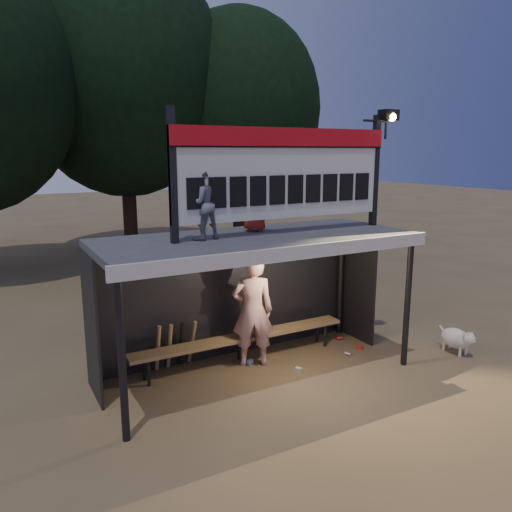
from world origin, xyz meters
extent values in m
plane|color=brown|center=(0.00, 0.00, 0.00)|extent=(80.00, 80.00, 0.00)
imported|color=white|center=(0.11, 0.36, 0.97)|extent=(0.83, 0.69, 1.93)
imported|color=slate|center=(-0.89, 0.07, 2.86)|extent=(0.59, 0.49, 1.08)
imported|color=#AC281A|center=(0.19, 0.42, 2.80)|extent=(0.55, 0.52, 0.95)
cube|color=#3E3E41|center=(0.00, 0.00, 2.26)|extent=(5.00, 2.00, 0.12)
cube|color=silver|center=(0.00, -1.02, 2.22)|extent=(5.10, 0.06, 0.20)
cylinder|color=black|center=(-2.40, -0.90, 1.10)|extent=(0.10, 0.10, 2.20)
cylinder|color=black|center=(2.40, -0.90, 1.10)|extent=(0.10, 0.10, 2.20)
cylinder|color=black|center=(-2.40, 0.90, 1.10)|extent=(0.10, 0.10, 2.20)
cylinder|color=black|center=(2.40, 0.90, 1.10)|extent=(0.10, 0.10, 2.20)
cube|color=black|center=(0.00, 1.00, 1.10)|extent=(5.00, 0.04, 2.20)
cube|color=black|center=(-2.50, 0.50, 1.10)|extent=(0.04, 1.00, 2.20)
cube|color=black|center=(2.50, 0.50, 1.10)|extent=(0.04, 1.00, 2.20)
cylinder|color=black|center=(0.00, 1.00, 2.15)|extent=(5.00, 0.06, 0.06)
cube|color=black|center=(-1.35, 0.00, 3.27)|extent=(0.10, 0.10, 1.90)
cube|color=black|center=(2.35, 0.00, 3.27)|extent=(0.10, 0.10, 1.90)
cube|color=silver|center=(0.50, 0.00, 3.27)|extent=(3.80, 0.08, 1.40)
cube|color=#B80D16|center=(0.50, -0.05, 3.83)|extent=(3.80, 0.04, 0.28)
cube|color=black|center=(0.50, -0.06, 3.68)|extent=(3.80, 0.02, 0.03)
cube|color=black|center=(-1.03, -0.05, 3.02)|extent=(0.27, 0.03, 0.45)
cube|color=black|center=(-0.69, -0.05, 3.02)|extent=(0.27, 0.03, 0.45)
cube|color=black|center=(-0.35, -0.05, 3.02)|extent=(0.27, 0.03, 0.45)
cube|color=black|center=(-0.01, -0.05, 3.02)|extent=(0.27, 0.03, 0.45)
cube|color=black|center=(0.33, -0.05, 3.02)|extent=(0.27, 0.03, 0.45)
cube|color=black|center=(0.67, -0.05, 3.02)|extent=(0.27, 0.03, 0.45)
cube|color=black|center=(1.01, -0.05, 3.02)|extent=(0.27, 0.03, 0.45)
cube|color=black|center=(1.35, -0.05, 3.02)|extent=(0.27, 0.03, 0.45)
cube|color=black|center=(1.69, -0.05, 3.02)|extent=(0.27, 0.03, 0.45)
cube|color=black|center=(2.03, -0.05, 3.02)|extent=(0.27, 0.03, 0.45)
cylinder|color=black|center=(2.30, 0.00, 4.12)|extent=(0.50, 0.04, 0.04)
cylinder|color=black|center=(2.55, 0.00, 3.97)|extent=(0.04, 0.04, 0.30)
cube|color=black|center=(2.55, -0.05, 4.22)|extent=(0.30, 0.22, 0.18)
sphere|color=#FFD88C|center=(2.55, -0.14, 4.18)|extent=(0.14, 0.14, 0.14)
cube|color=#967447|center=(0.00, 0.55, 0.45)|extent=(4.00, 0.35, 0.06)
cylinder|color=black|center=(-1.70, 0.43, 0.23)|extent=(0.05, 0.05, 0.45)
cylinder|color=black|center=(-1.70, 0.67, 0.23)|extent=(0.05, 0.05, 0.45)
cylinder|color=black|center=(0.00, 0.43, 0.23)|extent=(0.05, 0.05, 0.45)
cylinder|color=black|center=(0.00, 0.67, 0.23)|extent=(0.05, 0.05, 0.45)
cylinder|color=black|center=(1.70, 0.43, 0.23)|extent=(0.05, 0.05, 0.45)
cylinder|color=black|center=(1.70, 0.67, 0.23)|extent=(0.05, 0.05, 0.45)
cylinder|color=#301E15|center=(1.00, 11.50, 2.09)|extent=(0.50, 0.50, 4.18)
ellipsoid|color=black|center=(1.00, 11.50, 6.18)|extent=(7.22, 7.22, 8.36)
cylinder|color=black|center=(5.00, 10.50, 1.76)|extent=(0.50, 0.50, 3.52)
ellipsoid|color=black|center=(5.00, 10.50, 5.20)|extent=(6.08, 6.08, 7.04)
ellipsoid|color=#EEE4CE|center=(3.61, -0.96, 0.27)|extent=(0.36, 0.58, 0.36)
sphere|color=silver|center=(3.61, -1.24, 0.36)|extent=(0.22, 0.22, 0.22)
cone|color=beige|center=(3.61, -1.34, 0.34)|extent=(0.10, 0.10, 0.10)
cone|color=beige|center=(3.56, -1.26, 0.46)|extent=(0.06, 0.06, 0.07)
cone|color=beige|center=(3.66, -1.26, 0.46)|extent=(0.06, 0.06, 0.07)
cylinder|color=white|center=(3.53, -1.14, 0.09)|extent=(0.05, 0.05, 0.18)
cylinder|color=white|center=(3.69, -1.14, 0.09)|extent=(0.05, 0.05, 0.18)
cylinder|color=silver|center=(3.53, -0.78, 0.09)|extent=(0.05, 0.05, 0.18)
cylinder|color=white|center=(3.69, -0.78, 0.09)|extent=(0.05, 0.05, 0.18)
cylinder|color=beige|center=(3.61, -0.66, 0.34)|extent=(0.04, 0.16, 0.14)
cylinder|color=#A57C4D|center=(-1.42, 0.82, 0.43)|extent=(0.09, 0.27, 0.84)
cylinder|color=#A1794B|center=(-1.22, 0.82, 0.43)|extent=(0.07, 0.30, 0.83)
cylinder|color=black|center=(-1.02, 0.82, 0.43)|extent=(0.09, 0.33, 0.83)
cylinder|color=olive|center=(-0.82, 0.82, 0.43)|extent=(0.09, 0.35, 0.82)
cube|color=#B4211E|center=(2.18, 0.00, 0.04)|extent=(0.12, 0.12, 0.08)
cylinder|color=silver|center=(1.80, -0.14, 0.04)|extent=(0.10, 0.13, 0.07)
cube|color=beige|center=(0.63, -0.29, 0.04)|extent=(0.10, 0.12, 0.08)
cylinder|color=#AC291D|center=(2.14, 0.54, 0.04)|extent=(0.13, 0.10, 0.07)
cube|color=#B1B1B6|center=(0.08, 0.40, 0.04)|extent=(0.12, 0.11, 0.08)
camera|label=1|loc=(-3.71, -6.73, 3.61)|focal=35.00mm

